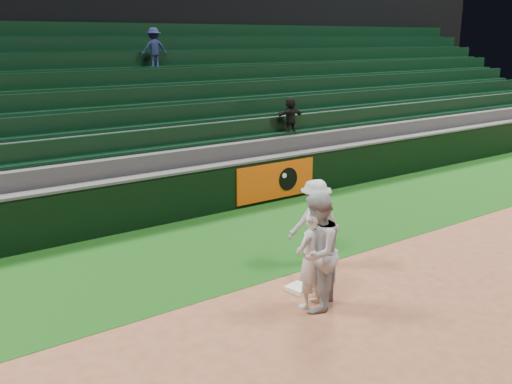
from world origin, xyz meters
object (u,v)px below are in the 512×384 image
first_baseman (311,259)px  base_coach (315,222)px  first_base (299,288)px  baserunner (316,252)px

first_baseman → base_coach: (1.35, 1.39, 0.02)m
base_coach → first_base: bearing=51.6°
baserunner → base_coach: 2.02m
first_base → first_baseman: size_ratio=0.22×
baserunner → first_base: bearing=-142.9°
first_baseman → base_coach: size_ratio=0.99×
baserunner → base_coach: (1.33, 1.51, -0.13)m
first_baseman → baserunner: baserunner is taller
first_base → baserunner: bearing=-108.3°
first_baseman → baserunner: size_ratio=0.85×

